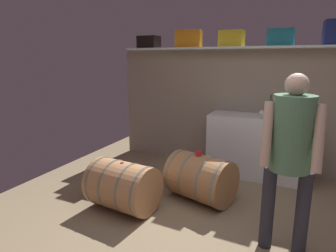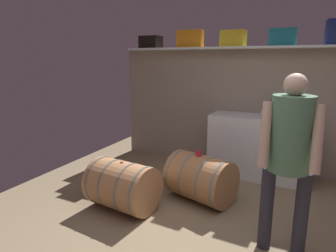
{
  "view_description": "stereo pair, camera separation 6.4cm",
  "coord_description": "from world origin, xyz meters",
  "px_view_note": "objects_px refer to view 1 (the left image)",
  "views": [
    {
      "loc": [
        0.69,
        -2.4,
        1.79
      ],
      "look_at": [
        -0.75,
        0.83,
        0.98
      ],
      "focal_mm": 31.32,
      "sensor_mm": 36.0,
      "label": 1
    },
    {
      "loc": [
        0.75,
        -2.37,
        1.79
      ],
      "look_at": [
        -0.75,
        0.83,
        0.98
      ],
      "focal_mm": 31.32,
      "sensor_mm": 36.0,
      "label": 2
    }
  ],
  "objects_px": {
    "work_cabinet": "(258,146)",
    "wine_bottle_green": "(270,108)",
    "toolcase_yellow": "(232,39)",
    "toolcase_teal": "(281,37)",
    "toolcase_black": "(149,42)",
    "tasting_cup": "(198,153)",
    "winemaker_pouring": "(291,147)",
    "wine_barrel_far": "(123,186)",
    "wine_glass": "(262,113)",
    "toolcase_orange": "(189,39)",
    "wine_barrel_near": "(201,178)"
  },
  "relations": [
    {
      "from": "wine_barrel_far",
      "to": "wine_glass",
      "type": "bearing_deg",
      "value": 55.0
    },
    {
      "from": "toolcase_black",
      "to": "toolcase_yellow",
      "type": "xyz_separation_m",
      "value": [
        1.44,
        0.0,
        0.02
      ]
    },
    {
      "from": "wine_bottle_green",
      "to": "wine_barrel_near",
      "type": "bearing_deg",
      "value": -123.19
    },
    {
      "from": "toolcase_teal",
      "to": "wine_bottle_green",
      "type": "xyz_separation_m",
      "value": [
        -0.05,
        -0.25,
        -1.0
      ]
    },
    {
      "from": "toolcase_orange",
      "to": "toolcase_yellow",
      "type": "relative_size",
      "value": 1.14
    },
    {
      "from": "wine_glass",
      "to": "winemaker_pouring",
      "type": "bearing_deg",
      "value": -74.67
    },
    {
      "from": "toolcase_yellow",
      "to": "toolcase_teal",
      "type": "height_order",
      "value": "same"
    },
    {
      "from": "tasting_cup",
      "to": "toolcase_orange",
      "type": "bearing_deg",
      "value": 116.02
    },
    {
      "from": "toolcase_yellow",
      "to": "toolcase_teal",
      "type": "bearing_deg",
      "value": 3.74
    },
    {
      "from": "work_cabinet",
      "to": "wine_barrel_far",
      "type": "bearing_deg",
      "value": -127.54
    },
    {
      "from": "toolcase_yellow",
      "to": "wine_bottle_green",
      "type": "bearing_deg",
      "value": -16.97
    },
    {
      "from": "wine_glass",
      "to": "toolcase_black",
      "type": "bearing_deg",
      "value": 169.0
    },
    {
      "from": "tasting_cup",
      "to": "winemaker_pouring",
      "type": "xyz_separation_m",
      "value": [
        1.07,
        -0.68,
        0.4
      ]
    },
    {
      "from": "toolcase_black",
      "to": "wine_barrel_far",
      "type": "bearing_deg",
      "value": -70.39
    },
    {
      "from": "toolcase_yellow",
      "to": "toolcase_teal",
      "type": "xyz_separation_m",
      "value": [
        0.71,
        0.0,
        -0.0
      ]
    },
    {
      "from": "wine_bottle_green",
      "to": "toolcase_orange",
      "type": "bearing_deg",
      "value": 169.62
    },
    {
      "from": "tasting_cup",
      "to": "wine_bottle_green",
      "type": "bearing_deg",
      "value": 55.36
    },
    {
      "from": "wine_barrel_near",
      "to": "wine_barrel_far",
      "type": "distance_m",
      "value": 0.99
    },
    {
      "from": "toolcase_orange",
      "to": "wine_barrel_near",
      "type": "distance_m",
      "value": 2.34
    },
    {
      "from": "wine_glass",
      "to": "wine_barrel_far",
      "type": "distance_m",
      "value": 2.19
    },
    {
      "from": "wine_barrel_far",
      "to": "tasting_cup",
      "type": "distance_m",
      "value": 1.02
    },
    {
      "from": "toolcase_black",
      "to": "wine_barrel_far",
      "type": "height_order",
      "value": "toolcase_black"
    },
    {
      "from": "toolcase_teal",
      "to": "wine_glass",
      "type": "height_order",
      "value": "toolcase_teal"
    },
    {
      "from": "toolcase_teal",
      "to": "work_cabinet",
      "type": "xyz_separation_m",
      "value": [
        -0.19,
        -0.19,
        -1.62
      ]
    },
    {
      "from": "tasting_cup",
      "to": "work_cabinet",
      "type": "bearing_deg",
      "value": 62.22
    },
    {
      "from": "work_cabinet",
      "to": "tasting_cup",
      "type": "bearing_deg",
      "value": -117.78
    },
    {
      "from": "winemaker_pouring",
      "to": "wine_barrel_far",
      "type": "bearing_deg",
      "value": -3.62
    },
    {
      "from": "winemaker_pouring",
      "to": "toolcase_teal",
      "type": "bearing_deg",
      "value": -83.25
    },
    {
      "from": "work_cabinet",
      "to": "tasting_cup",
      "type": "distance_m",
      "value": 1.28
    },
    {
      "from": "toolcase_orange",
      "to": "toolcase_teal",
      "type": "xyz_separation_m",
      "value": [
        1.42,
        0.0,
        -0.01
      ]
    },
    {
      "from": "toolcase_yellow",
      "to": "wine_barrel_far",
      "type": "height_order",
      "value": "toolcase_yellow"
    },
    {
      "from": "toolcase_black",
      "to": "tasting_cup",
      "type": "xyz_separation_m",
      "value": [
        1.38,
        -1.31,
        -1.45
      ]
    },
    {
      "from": "wine_barrel_near",
      "to": "winemaker_pouring",
      "type": "bearing_deg",
      "value": -16.08
    },
    {
      "from": "toolcase_orange",
      "to": "wine_barrel_far",
      "type": "xyz_separation_m",
      "value": [
        -0.1,
        -1.93,
        -1.82
      ]
    },
    {
      "from": "toolcase_black",
      "to": "tasting_cup",
      "type": "distance_m",
      "value": 2.39
    },
    {
      "from": "toolcase_orange",
      "to": "wine_barrel_far",
      "type": "distance_m",
      "value": 2.65
    },
    {
      "from": "toolcase_teal",
      "to": "wine_barrel_far",
      "type": "xyz_separation_m",
      "value": [
        -1.52,
        -1.93,
        -1.8
      ]
    },
    {
      "from": "work_cabinet",
      "to": "winemaker_pouring",
      "type": "relative_size",
      "value": 0.89
    },
    {
      "from": "wine_bottle_green",
      "to": "tasting_cup",
      "type": "relative_size",
      "value": 4.83
    },
    {
      "from": "work_cabinet",
      "to": "wine_bottle_green",
      "type": "xyz_separation_m",
      "value": [
        0.14,
        -0.06,
        0.62
      ]
    },
    {
      "from": "toolcase_black",
      "to": "tasting_cup",
      "type": "relative_size",
      "value": 4.9
    },
    {
      "from": "toolcase_orange",
      "to": "toolcase_yellow",
      "type": "distance_m",
      "value": 0.71
    },
    {
      "from": "toolcase_yellow",
      "to": "tasting_cup",
      "type": "height_order",
      "value": "toolcase_yellow"
    },
    {
      "from": "toolcase_yellow",
      "to": "toolcase_teal",
      "type": "relative_size",
      "value": 1.0
    },
    {
      "from": "work_cabinet",
      "to": "wine_barrel_near",
      "type": "bearing_deg",
      "value": -116.2
    },
    {
      "from": "wine_glass",
      "to": "tasting_cup",
      "type": "relative_size",
      "value": 1.77
    },
    {
      "from": "toolcase_orange",
      "to": "wine_glass",
      "type": "xyz_separation_m",
      "value": [
        1.28,
        -0.39,
        -1.08
      ]
    },
    {
      "from": "toolcase_yellow",
      "to": "winemaker_pouring",
      "type": "height_order",
      "value": "toolcase_yellow"
    },
    {
      "from": "wine_barrel_near",
      "to": "wine_barrel_far",
      "type": "relative_size",
      "value": 1.09
    },
    {
      "from": "toolcase_teal",
      "to": "tasting_cup",
      "type": "distance_m",
      "value": 2.12
    }
  ]
}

